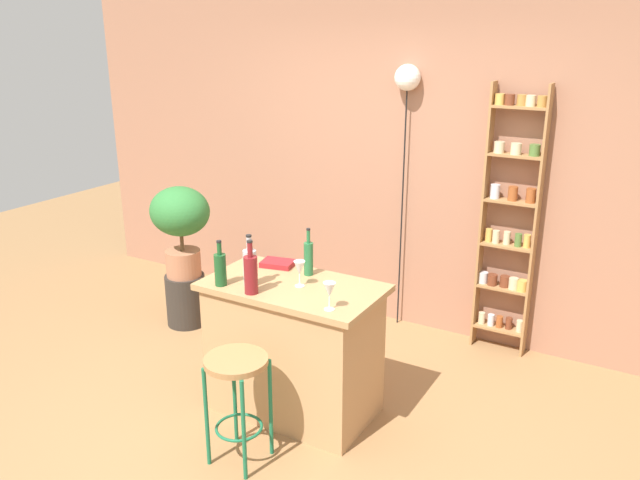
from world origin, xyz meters
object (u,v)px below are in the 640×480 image
(potted_plant, at_px, (180,220))
(cookbook, at_px, (278,263))
(bottle_soda_blue, at_px, (220,268))
(bottle_wine_red, at_px, (251,273))
(bottle_sauce_amber, at_px, (250,266))
(bar_stool, at_px, (238,384))
(wine_glass_left, at_px, (329,290))
(spice_shelf, at_px, (509,221))
(bottle_olive_oil, at_px, (309,258))
(pendant_globe_light, at_px, (407,82))
(wine_glass_center, at_px, (299,268))
(plant_stool, at_px, (186,299))

(potted_plant, height_order, cookbook, potted_plant)
(bottle_soda_blue, bearing_deg, bottle_wine_red, -1.97)
(bottle_sauce_amber, bearing_deg, cookbook, 96.31)
(bar_stool, distance_m, bottle_sauce_amber, 0.72)
(bar_stool, relative_size, wine_glass_left, 4.02)
(bottle_wine_red, relative_size, bottle_sauce_amber, 1.02)
(spice_shelf, bearing_deg, wine_glass_left, -107.79)
(bottle_olive_oil, bearing_deg, bottle_soda_blue, -132.33)
(potted_plant, relative_size, bottle_soda_blue, 2.62)
(pendant_globe_light, bearing_deg, bottle_wine_red, -96.78)
(bar_stool, distance_m, bottle_soda_blue, 0.73)
(potted_plant, relative_size, pendant_globe_light, 0.35)
(bar_stool, distance_m, bottle_olive_oil, 0.94)
(cookbook, bearing_deg, bottle_sauce_amber, -95.65)
(potted_plant, height_order, bottle_wine_red, bottle_wine_red)
(pendant_globe_light, bearing_deg, cookbook, -104.06)
(bottle_sauce_amber, bearing_deg, bottle_olive_oil, 55.93)
(bottle_sauce_amber, bearing_deg, bottle_wine_red, -51.24)
(bottle_sauce_amber, bearing_deg, bottle_soda_blue, -150.67)
(wine_glass_center, bearing_deg, bottle_sauce_amber, -153.14)
(potted_plant, bearing_deg, bottle_wine_red, -33.09)
(plant_stool, bearing_deg, bar_stool, -39.66)
(bar_stool, distance_m, spice_shelf, 2.37)
(wine_glass_left, bearing_deg, plant_stool, 155.55)
(bottle_olive_oil, bearing_deg, bar_stool, -89.87)
(bottle_wine_red, xyz_separation_m, cookbook, (-0.12, 0.46, -0.11))
(bottle_wine_red, xyz_separation_m, bottle_soda_blue, (-0.24, 0.01, -0.02))
(potted_plant, bearing_deg, bottle_olive_oil, -16.67)
(bottle_soda_blue, distance_m, bottle_sauce_amber, 0.18)
(bar_stool, height_order, wine_glass_left, wine_glass_left)
(bar_stool, bearing_deg, wine_glass_left, 45.91)
(bottle_wine_red, bearing_deg, potted_plant, 146.91)
(wine_glass_left, height_order, cookbook, wine_glass_left)
(bottle_soda_blue, bearing_deg, pendant_globe_light, 75.79)
(plant_stool, bearing_deg, spice_shelf, 20.10)
(potted_plant, xyz_separation_m, bottle_sauce_amber, (1.26, -0.77, 0.09))
(plant_stool, bearing_deg, bottle_sauce_amber, -31.58)
(bottle_olive_oil, distance_m, bottle_sauce_amber, 0.40)
(plant_stool, distance_m, bottle_soda_blue, 1.60)
(pendant_globe_light, bearing_deg, bottle_olive_oil, -92.81)
(bar_stool, relative_size, plant_stool, 1.51)
(plant_stool, height_order, bottle_olive_oil, bottle_olive_oil)
(cookbook, bearing_deg, bar_stool, -84.03)
(bottle_sauce_amber, distance_m, pendant_globe_light, 1.97)
(bottle_wine_red, height_order, cookbook, bottle_wine_red)
(bar_stool, distance_m, wine_glass_center, 0.78)
(bottle_soda_blue, relative_size, bottle_olive_oil, 0.93)
(plant_stool, bearing_deg, wine_glass_left, -24.45)
(spice_shelf, bearing_deg, pendant_globe_light, 178.40)
(cookbook, bearing_deg, plant_stool, 149.46)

